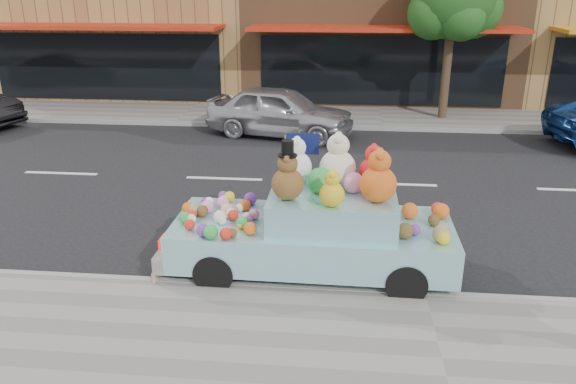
# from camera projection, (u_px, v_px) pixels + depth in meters

# --- Properties ---
(ground) EXTENTS (120.00, 120.00, 0.00)m
(ground) POSITION_uv_depth(u_px,v_px,m) (397.00, 184.00, 12.79)
(ground) COLOR black
(ground) RESTS_ON ground
(near_sidewalk) EXTENTS (60.00, 3.00, 0.12)m
(near_sidewalk) POSITION_uv_depth(u_px,v_px,m) (441.00, 362.00, 6.72)
(near_sidewalk) COLOR gray
(near_sidewalk) RESTS_ON ground
(far_sidewalk) EXTENTS (60.00, 3.00, 0.12)m
(far_sidewalk) POSITION_uv_depth(u_px,v_px,m) (381.00, 118.00, 18.83)
(far_sidewalk) COLOR gray
(far_sidewalk) RESTS_ON ground
(near_kerb) EXTENTS (60.00, 0.12, 0.13)m
(near_kerb) POSITION_uv_depth(u_px,v_px,m) (425.00, 296.00, 8.11)
(near_kerb) COLOR gray
(near_kerb) RESTS_ON ground
(far_kerb) EXTENTS (60.00, 0.12, 0.13)m
(far_kerb) POSITION_uv_depth(u_px,v_px,m) (384.00, 128.00, 17.43)
(far_kerb) COLOR gray
(far_kerb) RESTS_ON ground
(storefront_left) EXTENTS (10.00, 9.80, 7.30)m
(storefront_left) POSITION_uv_depth(u_px,v_px,m) (139.00, 0.00, 23.60)
(storefront_left) COLOR #A07A43
(storefront_left) RESTS_ON ground
(storefront_mid) EXTENTS (10.00, 9.80, 7.30)m
(storefront_mid) POSITION_uv_depth(u_px,v_px,m) (378.00, 0.00, 22.68)
(storefront_mid) COLOR brown
(storefront_mid) RESTS_ON ground
(street_tree) EXTENTS (3.00, 2.70, 5.22)m
(street_tree) POSITION_uv_depth(u_px,v_px,m) (453.00, 4.00, 17.42)
(street_tree) COLOR #38281C
(street_tree) RESTS_ON ground
(car_silver) EXTENTS (4.64, 2.73, 1.48)m
(car_silver) POSITION_uv_depth(u_px,v_px,m) (280.00, 111.00, 16.60)
(car_silver) COLOR #B0B0B5
(car_silver) RESTS_ON ground
(art_car) EXTENTS (4.50, 1.81, 2.24)m
(art_car) POSITION_uv_depth(u_px,v_px,m) (316.00, 225.00, 8.68)
(art_car) COLOR black
(art_car) RESTS_ON ground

